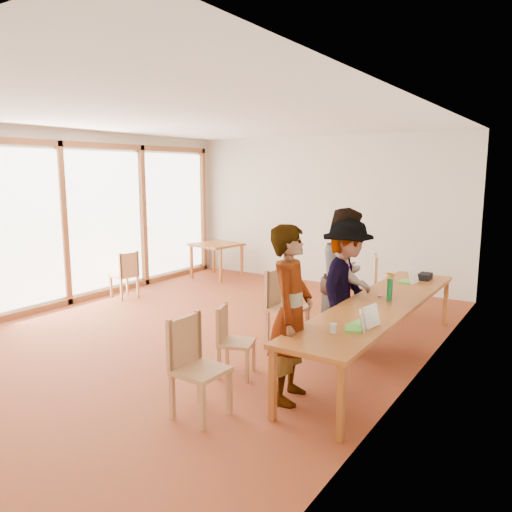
{
  "coord_description": "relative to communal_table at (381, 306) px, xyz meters",
  "views": [
    {
      "loc": [
        4.4,
        -5.3,
        2.31
      ],
      "look_at": [
        0.57,
        0.59,
        1.1
      ],
      "focal_mm": 35.0,
      "sensor_mm": 36.0,
      "label": 1
    }
  ],
  "objects": [
    {
      "name": "ground",
      "position": [
        -2.5,
        -0.37,
        -0.7
      ],
      "size": [
        8.0,
        8.0,
        0.0
      ],
      "primitive_type": "plane",
      "color": "brown",
      "rests_on": "ground"
    },
    {
      "name": "wall_back",
      "position": [
        -2.5,
        3.63,
        0.8
      ],
      "size": [
        6.0,
        0.1,
        3.0
      ],
      "primitive_type": "cube",
      "color": "beige",
      "rests_on": "ground"
    },
    {
      "name": "wall_right",
      "position": [
        0.5,
        -0.37,
        0.8
      ],
      "size": [
        0.1,
        8.0,
        3.0
      ],
      "primitive_type": "cube",
      "color": "beige",
      "rests_on": "ground"
    },
    {
      "name": "window_wall",
      "position": [
        -5.46,
        -0.37,
        0.8
      ],
      "size": [
        0.1,
        8.0,
        3.0
      ],
      "primitive_type": "cube",
      "color": "white",
      "rests_on": "ground"
    },
    {
      "name": "ceiling",
      "position": [
        -2.5,
        -0.37,
        2.32
      ],
      "size": [
        6.0,
        8.0,
        0.04
      ],
      "primitive_type": "cube",
      "color": "white",
      "rests_on": "wall_back"
    },
    {
      "name": "communal_table",
      "position": [
        0.0,
        0.0,
        0.0
      ],
      "size": [
        0.8,
        4.0,
        0.75
      ],
      "color": "#B55D28",
      "rests_on": "ground"
    },
    {
      "name": "side_table",
      "position": [
        -4.64,
        2.83,
        -0.03
      ],
      "size": [
        0.9,
        0.9,
        0.75
      ],
      "rotation": [
        0.0,
        0.0,
        -0.17
      ],
      "color": "#B55D28",
      "rests_on": "ground"
    },
    {
      "name": "chair_near",
      "position": [
        -1.05,
        -2.24,
        -0.12
      ],
      "size": [
        0.47,
        0.47,
        0.51
      ],
      "rotation": [
        0.0,
        0.0,
        -0.05
      ],
      "color": "tan",
      "rests_on": "ground"
    },
    {
      "name": "chair_mid",
      "position": [
        -1.3,
        -1.3,
        -0.21
      ],
      "size": [
        0.48,
        0.48,
        0.43
      ],
      "rotation": [
        0.0,
        0.0,
        0.35
      ],
      "color": "tan",
      "rests_on": "ground"
    },
    {
      "name": "chair_far",
      "position": [
        -1.38,
        -0.0,
        -0.09
      ],
      "size": [
        0.47,
        0.47,
        0.53
      ],
      "rotation": [
        0.0,
        0.0,
        0.02
      ],
      "color": "tan",
      "rests_on": "ground"
    },
    {
      "name": "chair_empty",
      "position": [
        -0.7,
        2.05,
        -0.12
      ],
      "size": [
        0.58,
        0.58,
        0.51
      ],
      "rotation": [
        0.0,
        0.0,
        0.39
      ],
      "color": "tan",
      "rests_on": "ground"
    },
    {
      "name": "chair_spare",
      "position": [
        -4.91,
        0.49,
        -0.17
      ],
      "size": [
        0.46,
        0.46,
        0.46
      ],
      "rotation": [
        0.0,
        0.0,
        2.97
      ],
      "color": "tan",
      "rests_on": "ground"
    },
    {
      "name": "person_near",
      "position": [
        -0.42,
        -1.45,
        0.19
      ],
      "size": [
        0.57,
        0.74,
        1.79
      ],
      "primitive_type": "imported",
      "rotation": [
        0.0,
        0.0,
        1.81
      ],
      "color": "gray",
      "rests_on": "ground"
    },
    {
      "name": "person_mid",
      "position": [
        -0.58,
        0.32,
        0.22
      ],
      "size": [
        0.79,
        0.96,
        1.84
      ],
      "primitive_type": "imported",
      "rotation": [
        0.0,
        0.0,
        1.68
      ],
      "color": "gray",
      "rests_on": "ground"
    },
    {
      "name": "person_far",
      "position": [
        -0.47,
        0.05,
        0.16
      ],
      "size": [
        0.74,
        1.17,
        1.73
      ],
      "primitive_type": "imported",
      "rotation": [
        0.0,
        0.0,
        1.66
      ],
      "color": "gray",
      "rests_on": "ground"
    },
    {
      "name": "laptop_near",
      "position": [
        0.16,
        -1.15,
        0.1
      ],
      "size": [
        0.26,
        0.28,
        0.19
      ],
      "rotation": [
        0.0,
        0.0,
        0.38
      ],
      "color": "#58C63C",
      "rests_on": "communal_table"
    },
    {
      "name": "laptop_mid",
      "position": [
        0.19,
        -0.97,
        0.11
      ],
      "size": [
        0.27,
        0.3,
        0.22
      ],
      "rotation": [
        0.0,
        0.0,
        -0.17
      ],
      "color": "#58C63C",
      "rests_on": "communal_table"
    },
    {
      "name": "laptop_far",
      "position": [
        -0.01,
        1.24,
        0.11
      ],
      "size": [
        0.25,
        0.28,
        0.21
      ],
      "rotation": [
        0.0,
        0.0,
        -0.14
      ],
      "color": "#58C63C",
      "rests_on": "communal_table"
    },
    {
      "name": "yellow_mug",
      "position": [
        -0.3,
        1.25,
        0.1
      ],
      "size": [
        0.17,
        0.17,
        0.1
      ],
      "primitive_type": "imported",
      "rotation": [
        0.0,
        0.0,
        0.42
      ],
      "color": "#C18423",
      "rests_on": "communal_table"
    },
    {
      "name": "green_bottle",
      "position": [
        0.06,
        0.11,
        0.19
      ],
      "size": [
        0.07,
        0.07,
        0.28
      ],
      "primitive_type": "cylinder",
      "color": "#116F36",
      "rests_on": "communal_table"
    },
    {
      "name": "clear_glass",
      "position": [
        -0.01,
        -1.35,
        0.09
      ],
      "size": [
        0.07,
        0.07,
        0.09
      ],
      "primitive_type": "cylinder",
      "color": "silver",
      "rests_on": "communal_table"
    },
    {
      "name": "condiment_cup",
      "position": [
        0.16,
        -0.71,
        0.08
      ],
      "size": [
        0.08,
        0.08,
        0.06
      ],
      "primitive_type": "cylinder",
      "color": "white",
      "rests_on": "communal_table"
    },
    {
      "name": "pink_phone",
      "position": [
        -0.09,
        0.28,
        0.05
      ],
      "size": [
        0.05,
        0.1,
        0.01
      ],
      "primitive_type": "cube",
      "color": "#D23C7E",
      "rests_on": "communal_table"
    },
    {
      "name": "black_pouch",
      "position": [
        0.11,
        1.58,
        0.09
      ],
      "size": [
        0.16,
        0.26,
        0.09
      ],
      "primitive_type": "cube",
      "color": "black",
      "rests_on": "communal_table"
    }
  ]
}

